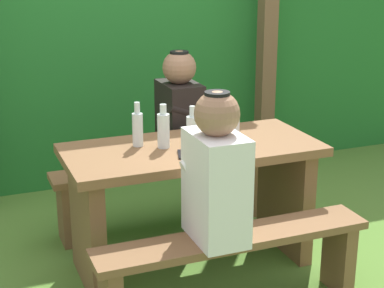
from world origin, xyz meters
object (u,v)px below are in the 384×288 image
object	(u,v)px
person_white_shirt	(216,173)
bottle_right	(138,128)
bottle_left	(192,129)
picnic_table	(192,185)
drinking_glass	(233,127)
bottle_center	(163,129)
bench_near	(233,257)
bench_far	(161,182)
cell_phone	(185,154)
person_black_coat	(180,112)

from	to	relation	value
person_white_shirt	bottle_right	distance (m)	0.68
person_white_shirt	bottle_left	size ratio (longest dim) A/B	3.35
picnic_table	person_white_shirt	size ratio (longest dim) A/B	1.95
drinking_glass	bottle_center	world-z (taller)	bottle_center
bottle_right	picnic_table	bearing A→B (deg)	-21.23
bench_near	bottle_right	size ratio (longest dim) A/B	5.71
picnic_table	bottle_left	size ratio (longest dim) A/B	6.51
bench_near	drinking_glass	size ratio (longest dim) A/B	15.15
bench_near	bench_far	distance (m)	1.10
bench_far	cell_phone	bearing A→B (deg)	-97.97
drinking_glass	bottle_left	xyz separation A→B (m)	(-0.28, -0.07, 0.04)
picnic_table	person_white_shirt	world-z (taller)	person_white_shirt
bench_near	drinking_glass	world-z (taller)	drinking_glass
person_black_coat	bench_near	bearing A→B (deg)	-97.00
person_white_shirt	bottle_right	world-z (taller)	person_white_shirt
bench_near	person_white_shirt	bearing A→B (deg)	178.06
bottle_center	cell_phone	world-z (taller)	bottle_center
person_white_shirt	bottle_center	size ratio (longest dim) A/B	2.99
bench_far	person_white_shirt	xyz separation A→B (m)	(-0.10, -1.09, 0.45)
bench_near	person_black_coat	xyz separation A→B (m)	(0.13, 1.09, 0.45)
bench_near	bench_far	world-z (taller)	same
picnic_table	bench_near	bearing A→B (deg)	-90.00
person_black_coat	bottle_left	world-z (taller)	person_black_coat
bench_far	cell_phone	xyz separation A→B (m)	(-0.10, -0.69, 0.42)
picnic_table	bottle_center	distance (m)	0.37
bottle_left	cell_phone	xyz separation A→B (m)	(-0.11, -0.17, -0.08)
drinking_glass	bench_far	bearing A→B (deg)	123.56
picnic_table	bottle_left	xyz separation A→B (m)	(0.01, 0.03, 0.32)
bottle_right	cell_phone	bearing A→B (deg)	-53.91
bottle_left	bench_near	bearing A→B (deg)	-91.34
person_black_coat	bottle_left	xyz separation A→B (m)	(-0.12, -0.51, 0.04)
picnic_table	bottle_left	world-z (taller)	bottle_left
bottle_left	bottle_right	world-z (taller)	bottle_right
bench_far	bottle_center	distance (m)	0.75
bench_far	bottle_right	bearing A→B (deg)	-121.97
person_black_coat	bottle_right	world-z (taller)	person_black_coat
person_black_coat	drinking_glass	bearing A→B (deg)	-69.99
bench_near	drinking_glass	bearing A→B (deg)	65.66
cell_phone	bottle_left	bearing A→B (deg)	74.45
cell_phone	bench_far	bearing A→B (deg)	99.36
drinking_glass	bottle_center	xyz separation A→B (m)	(-0.45, -0.08, 0.06)
picnic_table	bottle_center	bearing A→B (deg)	169.74
picnic_table	bottle_right	xyz separation A→B (m)	(-0.28, 0.11, 0.33)
bench_near	bottle_center	bearing A→B (deg)	105.01
bottle_left	picnic_table	bearing A→B (deg)	-113.74
person_black_coat	bench_far	bearing A→B (deg)	178.58
picnic_table	bottle_right	distance (m)	0.44
person_white_shirt	drinking_glass	size ratio (longest dim) A/B	7.79
person_black_coat	cell_phone	size ratio (longest dim) A/B	5.14
bottle_left	drinking_glass	bearing A→B (deg)	14.53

